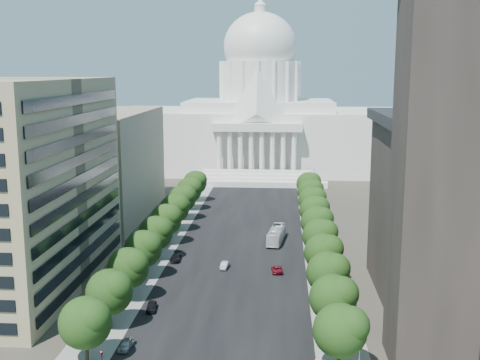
% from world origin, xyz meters
% --- Properties ---
extents(road_asphalt, '(30.00, 260.00, 0.01)m').
position_xyz_m(road_asphalt, '(0.00, 90.00, 0.00)').
color(road_asphalt, black).
rests_on(road_asphalt, ground).
extents(sidewalk_left, '(8.00, 260.00, 0.02)m').
position_xyz_m(sidewalk_left, '(-19.00, 90.00, 0.00)').
color(sidewalk_left, gray).
rests_on(sidewalk_left, ground).
extents(sidewalk_right, '(8.00, 260.00, 0.02)m').
position_xyz_m(sidewalk_right, '(19.00, 90.00, 0.00)').
color(sidewalk_right, gray).
rests_on(sidewalk_right, ground).
extents(capitol, '(120.00, 56.00, 73.00)m').
position_xyz_m(capitol, '(0.00, 184.89, 20.01)').
color(capitol, white).
rests_on(capitol, ground).
extents(office_block_left_far, '(38.00, 52.00, 30.00)m').
position_xyz_m(office_block_left_far, '(-48.00, 100.00, 15.00)').
color(office_block_left_far, gray).
rests_on(office_block_left_far, ground).
extents(tree_l_a, '(7.79, 7.60, 9.97)m').
position_xyz_m(tree_l_a, '(-17.66, 11.81, 6.45)').
color(tree_l_a, '#33261C').
rests_on(tree_l_a, ground).
extents(tree_l_b, '(7.79, 7.60, 9.97)m').
position_xyz_m(tree_l_b, '(-17.66, 23.81, 6.45)').
color(tree_l_b, '#33261C').
rests_on(tree_l_b, ground).
extents(tree_l_c, '(7.79, 7.60, 9.97)m').
position_xyz_m(tree_l_c, '(-17.66, 35.81, 6.45)').
color(tree_l_c, '#33261C').
rests_on(tree_l_c, ground).
extents(tree_l_d, '(7.79, 7.60, 9.97)m').
position_xyz_m(tree_l_d, '(-17.66, 47.81, 6.45)').
color(tree_l_d, '#33261C').
rests_on(tree_l_d, ground).
extents(tree_l_e, '(7.79, 7.60, 9.97)m').
position_xyz_m(tree_l_e, '(-17.66, 59.81, 6.45)').
color(tree_l_e, '#33261C').
rests_on(tree_l_e, ground).
extents(tree_l_f, '(7.79, 7.60, 9.97)m').
position_xyz_m(tree_l_f, '(-17.66, 71.81, 6.45)').
color(tree_l_f, '#33261C').
rests_on(tree_l_f, ground).
extents(tree_l_g, '(7.79, 7.60, 9.97)m').
position_xyz_m(tree_l_g, '(-17.66, 83.81, 6.45)').
color(tree_l_g, '#33261C').
rests_on(tree_l_g, ground).
extents(tree_l_h, '(7.79, 7.60, 9.97)m').
position_xyz_m(tree_l_h, '(-17.66, 95.81, 6.45)').
color(tree_l_h, '#33261C').
rests_on(tree_l_h, ground).
extents(tree_l_i, '(7.79, 7.60, 9.97)m').
position_xyz_m(tree_l_i, '(-17.66, 107.81, 6.45)').
color(tree_l_i, '#33261C').
rests_on(tree_l_i, ground).
extents(tree_l_j, '(7.79, 7.60, 9.97)m').
position_xyz_m(tree_l_j, '(-17.66, 119.81, 6.45)').
color(tree_l_j, '#33261C').
rests_on(tree_l_j, ground).
extents(tree_r_a, '(7.79, 7.60, 9.97)m').
position_xyz_m(tree_r_a, '(18.34, 11.81, 6.45)').
color(tree_r_a, '#33261C').
rests_on(tree_r_a, ground).
extents(tree_r_b, '(7.79, 7.60, 9.97)m').
position_xyz_m(tree_r_b, '(18.34, 23.81, 6.45)').
color(tree_r_b, '#33261C').
rests_on(tree_r_b, ground).
extents(tree_r_c, '(7.79, 7.60, 9.97)m').
position_xyz_m(tree_r_c, '(18.34, 35.81, 6.45)').
color(tree_r_c, '#33261C').
rests_on(tree_r_c, ground).
extents(tree_r_d, '(7.79, 7.60, 9.97)m').
position_xyz_m(tree_r_d, '(18.34, 47.81, 6.45)').
color(tree_r_d, '#33261C').
rests_on(tree_r_d, ground).
extents(tree_r_e, '(7.79, 7.60, 9.97)m').
position_xyz_m(tree_r_e, '(18.34, 59.81, 6.45)').
color(tree_r_e, '#33261C').
rests_on(tree_r_e, ground).
extents(tree_r_f, '(7.79, 7.60, 9.97)m').
position_xyz_m(tree_r_f, '(18.34, 71.81, 6.45)').
color(tree_r_f, '#33261C').
rests_on(tree_r_f, ground).
extents(tree_r_g, '(7.79, 7.60, 9.97)m').
position_xyz_m(tree_r_g, '(18.34, 83.81, 6.45)').
color(tree_r_g, '#33261C').
rests_on(tree_r_g, ground).
extents(tree_r_h, '(7.79, 7.60, 9.97)m').
position_xyz_m(tree_r_h, '(18.34, 95.81, 6.45)').
color(tree_r_h, '#33261C').
rests_on(tree_r_h, ground).
extents(tree_r_i, '(7.79, 7.60, 9.97)m').
position_xyz_m(tree_r_i, '(18.34, 107.81, 6.45)').
color(tree_r_i, '#33261C').
rests_on(tree_r_i, ground).
extents(tree_r_j, '(7.79, 7.60, 9.97)m').
position_xyz_m(tree_r_j, '(18.34, 119.81, 6.45)').
color(tree_r_j, '#33261C').
rests_on(tree_r_j, ground).
extents(traffic_signal_left, '(0.18, 0.49, 4.30)m').
position_xyz_m(traffic_signal_left, '(-14.50, 7.99, 3.09)').
color(traffic_signal_left, black).
rests_on(traffic_signal_left, ground).
extents(streetlight_a, '(2.61, 0.44, 9.00)m').
position_xyz_m(streetlight_a, '(19.90, 10.00, 5.82)').
color(streetlight_a, gray).
rests_on(streetlight_a, ground).
extents(streetlight_b, '(2.61, 0.44, 9.00)m').
position_xyz_m(streetlight_b, '(19.90, 35.00, 5.82)').
color(streetlight_b, gray).
rests_on(streetlight_b, ground).
extents(streetlight_c, '(2.61, 0.44, 9.00)m').
position_xyz_m(streetlight_c, '(19.90, 60.00, 5.82)').
color(streetlight_c, gray).
rests_on(streetlight_c, ground).
extents(streetlight_d, '(2.61, 0.44, 9.00)m').
position_xyz_m(streetlight_d, '(19.90, 85.00, 5.82)').
color(streetlight_d, gray).
rests_on(streetlight_d, ground).
extents(streetlight_e, '(2.61, 0.44, 9.00)m').
position_xyz_m(streetlight_e, '(19.90, 110.00, 5.82)').
color(streetlight_e, gray).
rests_on(streetlight_e, ground).
extents(streetlight_f, '(2.61, 0.44, 9.00)m').
position_xyz_m(streetlight_f, '(19.90, 135.00, 5.82)').
color(streetlight_f, gray).
rests_on(streetlight_f, ground).
extents(car_dark_a, '(2.22, 4.47, 1.46)m').
position_xyz_m(car_dark_a, '(-12.85, 31.55, 0.73)').
color(car_dark_a, black).
rests_on(car_dark_a, ground).
extents(car_silver, '(1.84, 4.27, 1.37)m').
position_xyz_m(car_silver, '(-2.25, 55.09, 0.68)').
color(car_silver, '#B2B6BA').
rests_on(car_silver, ground).
extents(car_red, '(2.58, 4.91, 1.32)m').
position_xyz_m(car_red, '(8.92, 53.44, 0.66)').
color(car_red, maroon).
rests_on(car_red, ground).
extents(car_dark_b, '(2.36, 5.14, 1.46)m').
position_xyz_m(car_dark_b, '(-13.50, 59.45, 0.73)').
color(car_dark_b, black).
rests_on(car_dark_b, ground).
extents(car_parked, '(2.05, 4.30, 1.42)m').
position_xyz_m(car_parked, '(-13.47, 16.77, 0.71)').
color(car_parked, '#929499').
rests_on(car_parked, ground).
extents(city_bus, '(4.74, 13.37, 3.64)m').
position_xyz_m(city_bus, '(8.49, 75.73, 1.82)').
color(city_bus, silver).
rests_on(city_bus, ground).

